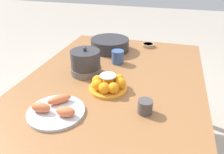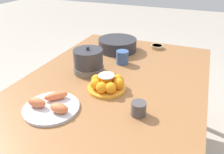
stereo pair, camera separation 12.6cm
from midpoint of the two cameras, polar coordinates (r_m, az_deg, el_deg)
The scene contains 8 objects.
dining_table at distance 1.38m, azimuth 3.72°, elevation -3.01°, with size 1.44×1.05×0.71m.
cake_plate at distance 1.20m, azimuth 1.72°, elevation -1.68°, with size 0.21×0.21×0.10m.
serving_bowl at distance 1.73m, azimuth 3.53°, elevation 8.50°, with size 0.30×0.30×0.09m.
sauce_bowl at distance 1.83m, azimuth 13.62°, elevation 7.68°, with size 0.10×0.10×0.03m.
seafood_platter at distance 1.08m, azimuth -12.41°, elevation -7.38°, with size 0.27×0.27×0.06m.
cup_near at distance 1.03m, azimuth 10.47°, elevation -8.25°, with size 0.07×0.07×0.07m.
cup_far at distance 1.50m, azimuth 5.10°, elevation 5.10°, with size 0.08×0.08×0.09m.
warming_pot at distance 1.37m, azimuth -3.61°, elevation 4.01°, with size 0.19×0.19×0.18m.
Camera 2 is at (-1.09, -0.43, 1.35)m, focal length 35.00 mm.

